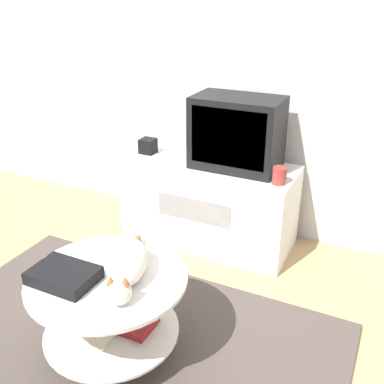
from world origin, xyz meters
TOP-DOWN VIEW (x-y plane):
  - ground_plane at (0.00, 0.00)m, footprint 12.00×12.00m
  - wall_back at (0.00, 1.47)m, footprint 8.00×0.05m
  - rug at (0.00, 0.00)m, footprint 2.07×1.37m
  - tv_stand at (-0.03, 1.15)m, footprint 1.10×0.48m
  - tv at (0.13, 1.18)m, footprint 0.54×0.32m
  - speaker at (-0.50, 1.17)m, footprint 0.10×0.10m
  - mug at (0.45, 1.05)m, footprint 0.08×0.08m
  - coffee_table at (0.01, -0.02)m, footprint 0.70×0.70m
  - dvd_box at (-0.14, -0.13)m, footprint 0.28×0.20m
  - cat at (0.09, 0.00)m, footprint 0.27×0.50m

SIDE VIEW (x-z plane):
  - ground_plane at x=0.00m, z-range 0.00..0.00m
  - rug at x=0.00m, z-range 0.00..0.02m
  - tv_stand at x=-0.03m, z-range 0.00..0.55m
  - coffee_table at x=0.01m, z-range 0.08..0.51m
  - dvd_box at x=-0.14m, z-range 0.45..0.51m
  - cat at x=0.09m, z-range 0.45..0.58m
  - speaker at x=-0.50m, z-range 0.55..0.65m
  - mug at x=0.45m, z-range 0.55..0.65m
  - tv at x=0.13m, z-range 0.55..1.00m
  - wall_back at x=0.00m, z-range 0.00..2.60m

